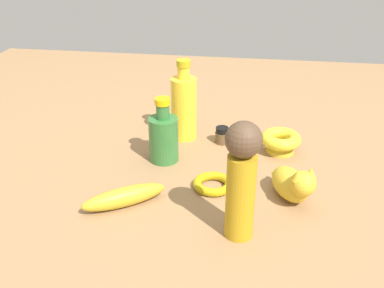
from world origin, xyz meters
name	(u,v)px	position (x,y,z in m)	size (l,w,h in m)	color
ground	(192,175)	(0.00, 0.00, 0.00)	(2.00, 2.00, 0.00)	#936D47
person_figure_adult	(242,177)	(-0.21, -0.12, 0.13)	(0.08, 0.08, 0.24)	#B78C18
nail_polish_jar	(222,135)	(0.18, -0.06, 0.02)	(0.04, 0.04, 0.05)	brown
bowl	(281,140)	(0.15, -0.21, 0.03)	(0.10, 0.10, 0.05)	gold
bangle	(213,184)	(-0.05, -0.06, 0.01)	(0.09, 0.09, 0.02)	#B99D11
banana	(124,197)	(-0.15, 0.12, 0.02)	(0.19, 0.04, 0.04)	gold
bottle_short	(164,137)	(0.06, 0.08, 0.06)	(0.07, 0.07, 0.17)	#316E34
cat_figurine	(293,183)	(-0.07, -0.23, 0.04)	(0.14, 0.11, 0.10)	gold
bottle_tall	(184,106)	(0.20, 0.05, 0.09)	(0.07, 0.07, 0.22)	yellow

